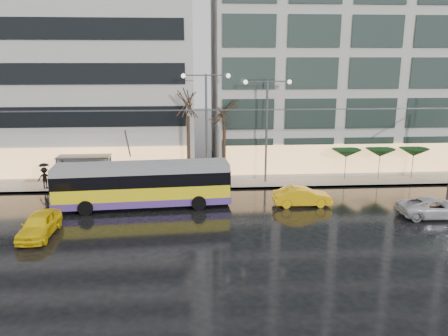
{
  "coord_description": "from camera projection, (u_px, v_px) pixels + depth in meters",
  "views": [
    {
      "loc": [
        1.0,
        -24.85,
        10.26
      ],
      "look_at": [
        3.05,
        5.0,
        2.81
      ],
      "focal_mm": 35.0,
      "sensor_mm": 36.0,
      "label": 1
    }
  ],
  "objects": [
    {
      "name": "ground",
      "position": [
        180.0,
        234.0,
        26.47
      ],
      "size": [
        140.0,
        140.0,
        0.0
      ],
      "primitive_type": "plane",
      "color": "black",
      "rests_on": "ground"
    },
    {
      "name": "sidewalk",
      "position": [
        206.0,
        173.0,
        40.14
      ],
      "size": [
        80.0,
        10.0,
        0.15
      ],
      "primitive_type": "cube",
      "color": "gray",
      "rests_on": "ground"
    },
    {
      "name": "kerb",
      "position": [
        208.0,
        189.0,
        35.35
      ],
      "size": [
        80.0,
        0.1,
        0.15
      ],
      "primitive_type": "cube",
      "color": "slate",
      "rests_on": "ground"
    },
    {
      "name": "building_left",
      "position": [
        12.0,
        50.0,
        41.11
      ],
      "size": [
        34.0,
        14.0,
        22.0
      ],
      "primitive_type": "cube",
      "color": "#BCB9B4",
      "rests_on": "sidewalk"
    },
    {
      "name": "building_right",
      "position": [
        375.0,
        35.0,
        43.07
      ],
      "size": [
        32.0,
        14.0,
        25.0
      ],
      "primitive_type": "cube",
      "color": "#BCB9B4",
      "rests_on": "sidewalk"
    },
    {
      "name": "trolleybus",
      "position": [
        143.0,
        186.0,
        31.0
      ],
      "size": [
        12.4,
        5.02,
        5.68
      ],
      "color": "yellow",
      "rests_on": "ground"
    },
    {
      "name": "catenary",
      "position": [
        194.0,
        141.0,
        33.19
      ],
      "size": [
        42.24,
        5.12,
        7.0
      ],
      "color": "#595B60",
      "rests_on": "ground"
    },
    {
      "name": "bus_shelter",
      "position": [
        80.0,
        164.0,
        35.79
      ],
      "size": [
        4.2,
        1.6,
        2.51
      ],
      "color": "#595B60",
      "rests_on": "sidewalk"
    },
    {
      "name": "street_lamp_near",
      "position": [
        206.0,
        113.0,
        35.61
      ],
      "size": [
        3.96,
        0.36,
        9.03
      ],
      "color": "#595B60",
      "rests_on": "sidewalk"
    },
    {
      "name": "street_lamp_far",
      "position": [
        267.0,
        116.0,
        36.01
      ],
      "size": [
        3.96,
        0.36,
        8.53
      ],
      "color": "#595B60",
      "rests_on": "sidewalk"
    },
    {
      "name": "tree_a",
      "position": [
        188.0,
        100.0,
        35.44
      ],
      "size": [
        3.2,
        3.2,
        8.4
      ],
      "color": "black",
      "rests_on": "sidewalk"
    },
    {
      "name": "tree_b",
      "position": [
        224.0,
        108.0,
        36.0
      ],
      "size": [
        3.2,
        3.2,
        7.7
      ],
      "color": "black",
      "rests_on": "sidewalk"
    },
    {
      "name": "parasol_a",
      "position": [
        346.0,
        153.0,
        37.46
      ],
      "size": [
        2.5,
        2.5,
        2.65
      ],
      "color": "#595B60",
      "rests_on": "sidewalk"
    },
    {
      "name": "parasol_b",
      "position": [
        380.0,
        153.0,
        37.66
      ],
      "size": [
        2.5,
        2.5,
        2.65
      ],
      "color": "#595B60",
      "rests_on": "sidewalk"
    },
    {
      "name": "parasol_c",
      "position": [
        414.0,
        152.0,
        37.86
      ],
      "size": [
        2.5,
        2.5,
        2.65
      ],
      "color": "#595B60",
      "rests_on": "sidewalk"
    },
    {
      "name": "taxi_a",
      "position": [
        39.0,
        225.0,
        25.96
      ],
      "size": [
        1.78,
        4.26,
        1.44
      ],
      "primitive_type": "imported",
      "rotation": [
        0.0,
        0.0,
        -0.02
      ],
      "color": "yellow",
      "rests_on": "ground"
    },
    {
      "name": "taxi_b",
      "position": [
        302.0,
        196.0,
        31.43
      ],
      "size": [
        4.16,
        1.47,
        1.37
      ],
      "primitive_type": "imported",
      "rotation": [
        0.0,
        0.0,
        1.57
      ],
      "color": "yellow",
      "rests_on": "ground"
    },
    {
      "name": "sedan_silver",
      "position": [
        435.0,
        208.0,
        29.14
      ],
      "size": [
        4.79,
        2.34,
        1.31
      ],
      "primitive_type": "imported",
      "rotation": [
        0.0,
        0.0,
        1.54
      ],
      "color": "silver",
      "rests_on": "ground"
    },
    {
      "name": "pedestrian_a",
      "position": [
        91.0,
        171.0,
        34.69
      ],
      "size": [
        1.16,
        1.18,
        2.19
      ],
      "color": "black",
      "rests_on": "sidewalk"
    },
    {
      "name": "pedestrian_b",
      "position": [
        141.0,
        171.0,
        37.59
      ],
      "size": [
        0.84,
        0.71,
        1.53
      ],
      "color": "black",
      "rests_on": "sidewalk"
    },
    {
      "name": "pedestrian_c",
      "position": [
        45.0,
        175.0,
        35.05
      ],
      "size": [
        1.19,
        0.92,
        2.11
      ],
      "color": "black",
      "rests_on": "sidewalk"
    }
  ]
}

